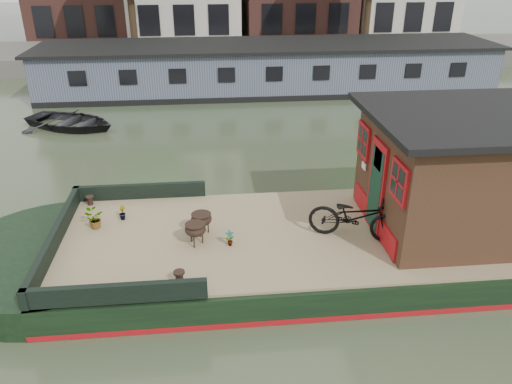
{
  "coord_description": "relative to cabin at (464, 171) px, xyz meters",
  "views": [
    {
      "loc": [
        -2.88,
        -8.68,
        5.86
      ],
      "look_at": [
        -1.95,
        0.5,
        1.37
      ],
      "focal_mm": 35.0,
      "sensor_mm": 36.0,
      "label": 1
    }
  ],
  "objects": [
    {
      "name": "quay",
      "position": [
        -2.19,
        20.5,
        -1.43
      ],
      "size": [
        60.0,
        6.0,
        0.9
      ],
      "primitive_type": "cube",
      "color": "#47443F",
      "rests_on": "ground"
    },
    {
      "name": "bow_bulwark",
      "position": [
        -7.25,
        0.0,
        -1.05
      ],
      "size": [
        3.0,
        4.0,
        0.35
      ],
      "color": "black",
      "rests_on": "houseboat_deck"
    },
    {
      "name": "houseboat_hull",
      "position": [
        -3.52,
        0.0,
        -1.6
      ],
      "size": [
        14.01,
        4.02,
        0.6
      ],
      "color": "black",
      "rests_on": "ground"
    },
    {
      "name": "bicycle",
      "position": [
        -2.25,
        -0.32,
        -0.74
      ],
      "size": [
        1.95,
        1.28,
        0.97
      ],
      "primitive_type": "imported",
      "rotation": [
        0.0,
        0.0,
        1.19
      ],
      "color": "black",
      "rests_on": "houseboat_deck"
    },
    {
      "name": "bollard_stbd",
      "position": [
        -5.67,
        -1.48,
        -1.11
      ],
      "size": [
        0.2,
        0.2,
        0.23
      ],
      "primitive_type": "cylinder",
      "color": "black",
      "rests_on": "houseboat_deck"
    },
    {
      "name": "bollard_port",
      "position": [
        -7.79,
        1.7,
        -1.12
      ],
      "size": [
        0.19,
        0.19,
        0.21
      ],
      "primitive_type": "cylinder",
      "color": "black",
      "rests_on": "houseboat_deck"
    },
    {
      "name": "ground",
      "position": [
        -2.19,
        0.0,
        -1.88
      ],
      "size": [
        120.0,
        120.0,
        0.0
      ],
      "primitive_type": "plane",
      "color": "#2D3B25",
      "rests_on": "ground"
    },
    {
      "name": "potted_plant_b",
      "position": [
        -6.96,
        0.94,
        -1.07
      ],
      "size": [
        0.19,
        0.21,
        0.31
      ],
      "primitive_type": "imported",
      "rotation": [
        0.0,
        0.0,
        1.92
      ],
      "color": "brown",
      "rests_on": "houseboat_deck"
    },
    {
      "name": "far_houseboat",
      "position": [
        -2.19,
        14.0,
        -0.91
      ],
      "size": [
        20.4,
        4.4,
        2.11
      ],
      "color": "#535A6E",
      "rests_on": "ground"
    },
    {
      "name": "houseboat_deck",
      "position": [
        -2.19,
        0.0,
        -1.25
      ],
      "size": [
        11.8,
        3.8,
        0.05
      ],
      "primitive_type": "cube",
      "color": "#897555",
      "rests_on": "houseboat_hull"
    },
    {
      "name": "cabin",
      "position": [
        0.0,
        0.0,
        0.0
      ],
      "size": [
        4.0,
        3.5,
        2.42
      ],
      "color": "black",
      "rests_on": "houseboat_deck"
    },
    {
      "name": "dinghy",
      "position": [
        -10.01,
        9.35,
        -1.52
      ],
      "size": [
        4.25,
        3.82,
        0.73
      ],
      "primitive_type": "imported",
      "rotation": [
        0.0,
        0.0,
        1.1
      ],
      "color": "black",
      "rests_on": "ground"
    },
    {
      "name": "potted_plant_a",
      "position": [
        -4.74,
        -0.36,
        -1.06
      ],
      "size": [
        0.2,
        0.16,
        0.33
      ],
      "primitive_type": "imported",
      "rotation": [
        0.0,
        0.0,
        0.23
      ],
      "color": "brown",
      "rests_on": "houseboat_deck"
    },
    {
      "name": "brazier_rear",
      "position": [
        -5.39,
        -0.24,
        -1.0
      ],
      "size": [
        0.43,
        0.43,
        0.45
      ],
      "primitive_type": null,
      "rotation": [
        0.0,
        0.0,
        -0.04
      ],
      "color": "black",
      "rests_on": "houseboat_deck"
    },
    {
      "name": "brazier_front",
      "position": [
        -5.27,
        0.15,
        -1.0
      ],
      "size": [
        0.56,
        0.56,
        0.46
      ],
      "primitive_type": null,
      "rotation": [
        0.0,
        0.0,
        0.42
      ],
      "color": "black",
      "rests_on": "houseboat_deck"
    },
    {
      "name": "potted_plant_c",
      "position": [
        -7.48,
        0.6,
        -1.02
      ],
      "size": [
        0.38,
        0.33,
        0.42
      ],
      "primitive_type": "imported",
      "rotation": [
        0.0,
        0.0,
        3.14
      ],
      "color": "brown",
      "rests_on": "houseboat_deck"
    }
  ]
}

